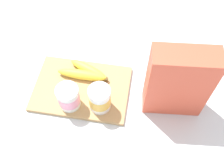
# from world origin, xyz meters

# --- Properties ---
(ground_plane) EXTENTS (2.40, 2.40, 0.00)m
(ground_plane) POSITION_xyz_m (0.00, 0.00, 0.00)
(ground_plane) COLOR silver
(cutting_board) EXTENTS (0.34, 0.23, 0.01)m
(cutting_board) POSITION_xyz_m (0.00, 0.00, 0.01)
(cutting_board) COLOR tan
(cutting_board) RESTS_ON ground_plane
(cereal_box) EXTENTS (0.20, 0.10, 0.27)m
(cereal_box) POSITION_xyz_m (-0.32, 0.01, 0.14)
(cereal_box) COLOR #D85138
(cereal_box) RESTS_ON ground_plane
(yogurt_cup_front) EXTENTS (0.07, 0.07, 0.10)m
(yogurt_cup_front) POSITION_xyz_m (-0.08, 0.06, 0.06)
(yogurt_cup_front) COLOR white
(yogurt_cup_front) RESTS_ON cutting_board
(yogurt_cup_back) EXTENTS (0.07, 0.07, 0.09)m
(yogurt_cup_back) POSITION_xyz_m (0.02, 0.07, 0.06)
(yogurt_cup_back) COLOR white
(yogurt_cup_back) RESTS_ON cutting_board
(banana_bunch) EXTENTS (0.19, 0.09, 0.04)m
(banana_bunch) POSITION_xyz_m (-0.00, -0.05, 0.03)
(banana_bunch) COLOR yellow
(banana_bunch) RESTS_ON cutting_board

